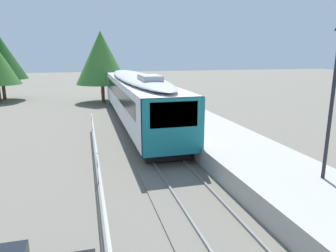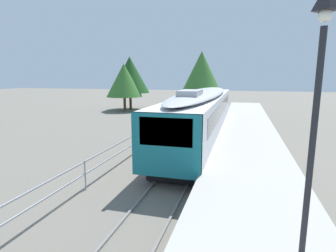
# 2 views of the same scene
# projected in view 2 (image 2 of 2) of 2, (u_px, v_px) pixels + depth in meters

# --- Properties ---
(ground_plane) EXTENTS (160.00, 160.00, 0.00)m
(ground_plane) POSITION_uv_depth(u_px,v_px,m) (104.00, 181.00, 12.08)
(ground_plane) COLOR #6B665B
(track_rails) EXTENTS (3.20, 60.00, 0.14)m
(track_rails) POSITION_uv_depth(u_px,v_px,m) (169.00, 188.00, 11.29)
(track_rails) COLOR #6B665B
(track_rails) RESTS_ON ground
(commuter_train) EXTENTS (2.82, 19.85, 3.74)m
(commuter_train) POSITION_uv_depth(u_px,v_px,m) (202.00, 111.00, 19.73)
(commuter_train) COLOR silver
(commuter_train) RESTS_ON track_rails
(station_platform) EXTENTS (3.90, 60.00, 0.90)m
(station_platform) POSITION_uv_depth(u_px,v_px,m) (251.00, 187.00, 10.37)
(station_platform) COLOR #A8A59E
(station_platform) RESTS_ON ground
(platform_lamp_mid_platform) EXTENTS (0.34, 0.34, 5.35)m
(platform_lamp_mid_platform) POSITION_uv_depth(u_px,v_px,m) (319.00, 77.00, 4.90)
(platform_lamp_mid_platform) COLOR #232328
(platform_lamp_mid_platform) RESTS_ON station_platform
(tree_behind_carpark) EXTENTS (4.82, 4.82, 6.29)m
(tree_behind_carpark) POSITION_uv_depth(u_px,v_px,m) (124.00, 80.00, 36.10)
(tree_behind_carpark) COLOR brown
(tree_behind_carpark) RESTS_ON ground
(tree_behind_station_far) EXTENTS (5.40, 5.40, 7.32)m
(tree_behind_station_far) POSITION_uv_depth(u_px,v_px,m) (130.00, 75.00, 37.57)
(tree_behind_station_far) COLOR brown
(tree_behind_station_far) RESTS_ON ground
(tree_distant_left) EXTENTS (5.43, 5.43, 7.40)m
(tree_distant_left) POSITION_uv_depth(u_px,v_px,m) (201.00, 76.00, 30.54)
(tree_distant_left) COLOR brown
(tree_distant_left) RESTS_ON ground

